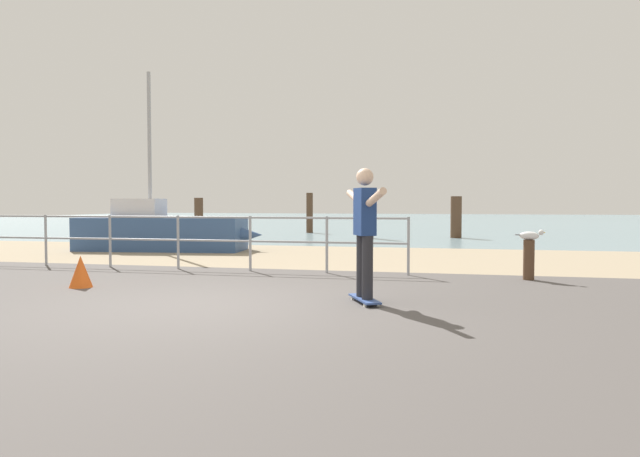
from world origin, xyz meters
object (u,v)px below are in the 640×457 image
skateboard (364,299)px  traffic_cone (81,272)px  seagull (530,235)px  bollard_short (529,260)px  skateboarder (365,225)px  sailboat (167,232)px

skateboard → traffic_cone: (-4.38, 0.39, 0.18)m
seagull → traffic_cone: seagull is taller
seagull → traffic_cone: 7.15m
bollard_short → skateboarder: bearing=-128.6°
skateboarder → traffic_cone: size_ratio=3.30×
skateboard → traffic_cone: traffic_cone is taller
sailboat → bollard_short: bearing=-25.4°
skateboard → bollard_short: size_ratio=1.18×
skateboarder → bollard_short: (2.29, 2.87, -0.68)m
sailboat → seagull: bearing=-25.4°
skateboarder → bollard_short: skateboarder is taller
bollard_short → seagull: bearing=-20.4°
skateboarder → traffic_cone: 4.47m
sailboat → skateboard: bearing=-47.5°
skateboarder → bollard_short: size_ratio=2.42×
sailboat → skateboard: sailboat is taller
sailboat → bollard_short: (8.72, -4.15, -0.18)m
skateboard → traffic_cone: bearing=174.9°
skateboard → seagull: bearing=51.1°
sailboat → skateboard: 9.53m
seagull → traffic_cone: bearing=-159.7°
skateboard → bollard_short: 3.69m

